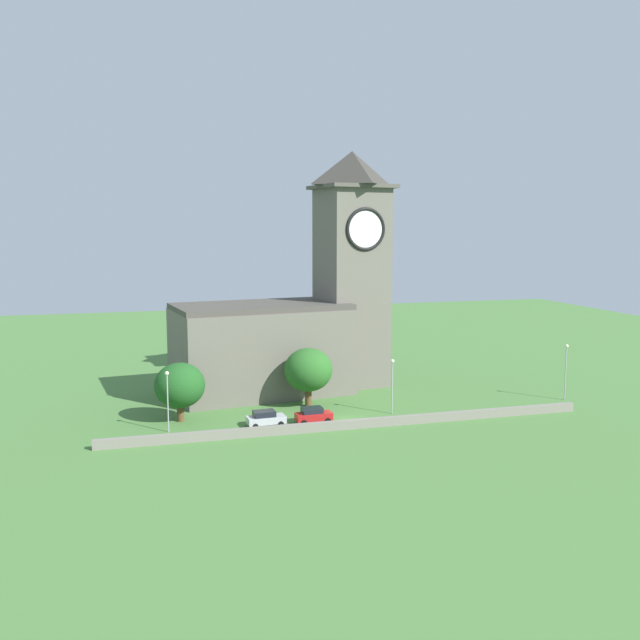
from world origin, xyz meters
name	(u,v)px	position (x,y,z in m)	size (l,w,h in m)	color
ground_plane	(313,392)	(0.00, 15.00, 0.00)	(200.00, 200.00, 0.00)	#477538
church	(298,315)	(-1.34, 17.53, 10.22)	(30.60, 15.63, 32.33)	#666056
quay_barrier	(355,424)	(0.00, -2.69, 0.50)	(55.39, 0.70, 0.99)	gray
car_silver	(266,418)	(-9.31, 0.97, 0.88)	(4.39, 2.43, 1.75)	silver
car_red	(313,415)	(-3.83, 0.78, 0.91)	(4.22, 2.14, 1.81)	red
streetlamp_west_end	(167,391)	(-19.93, 1.55, 4.52)	(0.44, 0.44, 6.72)	#9EA0A5
streetlamp_west_mid	(392,377)	(6.22, 1.98, 4.44)	(0.44, 0.44, 6.59)	#9EA0A5
streetlamp_central	(566,363)	(30.10, 2.21, 4.82)	(0.44, 0.44, 7.25)	#9EA0A5
tree_riverside_east	(180,385)	(-18.32, 5.48, 4.19)	(5.75, 5.75, 6.81)	brown
tree_churchyard	(308,370)	(-2.52, 7.92, 4.61)	(5.96, 5.96, 7.33)	brown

